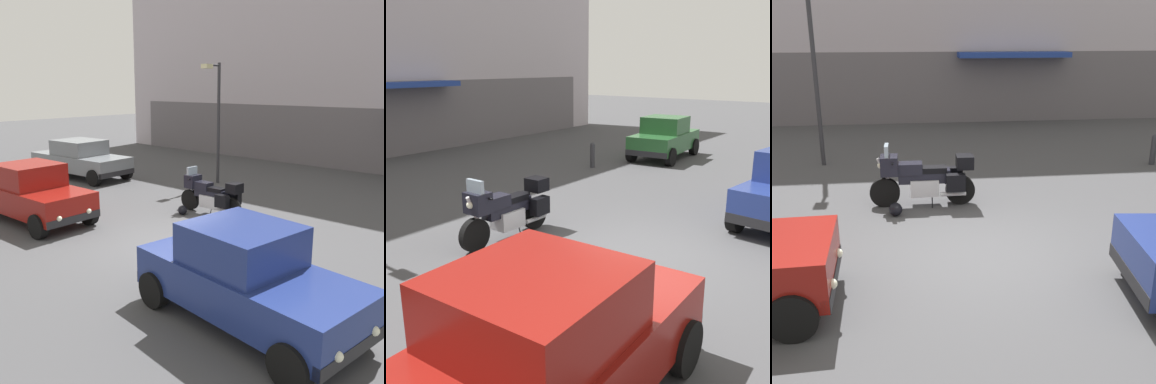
% 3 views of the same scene
% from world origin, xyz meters
% --- Properties ---
extents(ground_plane, '(80.00, 80.00, 0.00)m').
position_xyz_m(ground_plane, '(0.00, 0.00, 0.00)').
color(ground_plane, '#424244').
extents(motorcycle, '(2.26, 0.77, 1.36)m').
position_xyz_m(motorcycle, '(-0.82, 2.61, 0.62)').
color(motorcycle, black).
rests_on(motorcycle, ground).
extents(helmet, '(0.28, 0.28, 0.28)m').
position_xyz_m(helmet, '(-1.45, 2.05, 0.14)').
color(helmet, black).
rests_on(helmet, ground).
extents(car_compact_side, '(3.57, 1.97, 1.56)m').
position_xyz_m(car_compact_side, '(8.70, 3.96, 0.77)').
color(car_compact_side, '#235128').
rests_on(car_compact_side, ground).
extents(car_wagon_end, '(3.93, 1.91, 1.64)m').
position_xyz_m(car_wagon_end, '(-4.15, -1.25, 0.81)').
color(car_wagon_end, maroon).
rests_on(car_wagon_end, ground).
extents(bollard_curbside, '(0.16, 0.16, 0.86)m').
position_xyz_m(bollard_curbside, '(5.72, 5.16, 0.46)').
color(bollard_curbside, '#333338').
rests_on(bollard_curbside, ground).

